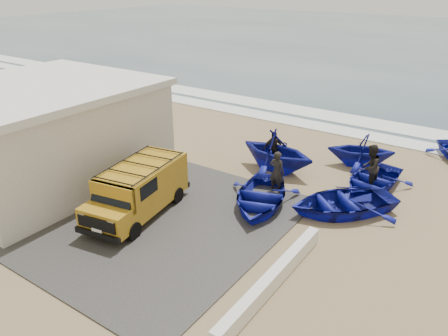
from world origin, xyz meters
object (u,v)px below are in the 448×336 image
Objects in this scene: parapet at (273,280)px; boat_near_right at (342,202)px; boat_far_left at (361,150)px; fisherman_middle at (370,167)px; building at (39,132)px; boat_mid_right at (372,180)px; fisherman_front at (277,172)px; van at (139,188)px; fisherman_back at (273,148)px; boat_near_left at (260,197)px; boat_mid_left at (277,151)px.

boat_near_right reaches higher than parapet.
fisherman_middle reaches higher than boat_far_left.
building reaches higher than boat_mid_right.
fisherman_front reaches higher than boat_far_left.
van is 11.02m from boat_far_left.
fisherman_front reaches higher than fisherman_back.
boat_mid_right is 2.17× the size of fisherman_back.
boat_mid_right is 4.31m from fisherman_front.
van is at bearing -37.67° from fisherman_middle.
van reaches higher than boat_near_left.
boat_mid_right is 0.64m from fisherman_middle.
fisherman_front is 2.98m from fisherman_back.
building reaches higher than boat_far_left.
fisherman_front reaches higher than parapet.
van is at bearing -0.04° from building.
fisherman_back is (-1.56, 2.54, -0.08)m from fisherman_front.
van is at bearing -122.76° from boat_mid_right.
van is at bearing 54.09° from fisherman_front.
boat_near_right is 2.82m from boat_mid_right.
fisherman_front is (-2.96, 0.05, 0.50)m from boat_near_right.
boat_mid_right is at bearing -74.04° from boat_mid_left.
fisherman_back reaches higher than boat_mid_right.
fisherman_back is (-3.56, -2.37, 0.04)m from boat_far_left.
boat_near_right is (6.49, 4.56, -0.65)m from van.
fisherman_front is at bearing -139.03° from boat_near_right.
boat_mid_left is (-4.06, 2.11, 0.57)m from boat_near_right.
building is 1.88× the size of van.
van is at bearing -52.18° from boat_far_left.
boat_mid_left is (2.42, 6.67, -0.09)m from van.
fisherman_front is at bearing -130.02° from boat_mid_right.
boat_far_left is at bearing 143.01° from boat_near_right.
boat_near_left is 4.34m from fisherman_back.
boat_near_left is 2.18× the size of fisherman_front.
boat_mid_left is at bearing -60.36° from fisherman_front.
boat_mid_left is 1.22× the size of boat_far_left.
boat_near_right is at bearing -11.11° from boat_far_left.
parapet is 1.56× the size of boat_mid_left.
boat_mid_right is 4.86m from fisherman_back.
parapet is 5.04m from boat_near_left.
boat_mid_right is at bearing 125.72° from boat_near_right.
boat_far_left is at bearing -148.65° from fisherman_middle.
boat_near_left is 5.31m from boat_mid_right.
boat_near_left is at bearing -117.49° from boat_mid_right.
boat_near_left is 6.68m from boat_far_left.
van reaches higher than fisherman_back.
building is 4.94× the size of fisherman_front.
boat_near_right is 1.12× the size of boat_mid_left.
boat_near_right is at bearing -81.44° from fisherman_back.
boat_far_left is (5.52, 9.53, -0.27)m from van.
parapet is at bearing -145.54° from boat_mid_left.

